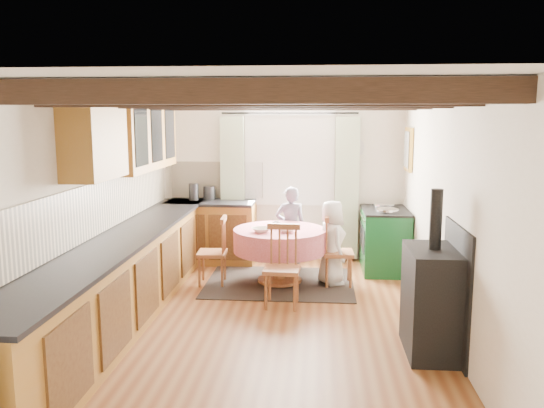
# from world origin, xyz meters

# --- Properties ---
(floor) EXTENTS (3.60, 5.50, 0.00)m
(floor) POSITION_xyz_m (0.00, 0.00, 0.00)
(floor) COLOR brown
(floor) RESTS_ON ground
(ceiling) EXTENTS (3.60, 5.50, 0.00)m
(ceiling) POSITION_xyz_m (0.00, 0.00, 2.40)
(ceiling) COLOR white
(ceiling) RESTS_ON ground
(wall_back) EXTENTS (3.60, 0.00, 2.40)m
(wall_back) POSITION_xyz_m (0.00, 2.75, 1.20)
(wall_back) COLOR silver
(wall_back) RESTS_ON ground
(wall_front) EXTENTS (3.60, 0.00, 2.40)m
(wall_front) POSITION_xyz_m (0.00, -2.75, 1.20)
(wall_front) COLOR silver
(wall_front) RESTS_ON ground
(wall_left) EXTENTS (0.00, 5.50, 2.40)m
(wall_left) POSITION_xyz_m (-1.80, 0.00, 1.20)
(wall_left) COLOR silver
(wall_left) RESTS_ON ground
(wall_right) EXTENTS (0.00, 5.50, 2.40)m
(wall_right) POSITION_xyz_m (1.80, 0.00, 1.20)
(wall_right) COLOR silver
(wall_right) RESTS_ON ground
(beam_a) EXTENTS (3.60, 0.16, 0.16)m
(beam_a) POSITION_xyz_m (0.00, -2.00, 2.31)
(beam_a) COLOR #301D14
(beam_a) RESTS_ON ceiling
(beam_b) EXTENTS (3.60, 0.16, 0.16)m
(beam_b) POSITION_xyz_m (0.00, -1.00, 2.31)
(beam_b) COLOR #301D14
(beam_b) RESTS_ON ceiling
(beam_c) EXTENTS (3.60, 0.16, 0.16)m
(beam_c) POSITION_xyz_m (0.00, 0.00, 2.31)
(beam_c) COLOR #301D14
(beam_c) RESTS_ON ceiling
(beam_d) EXTENTS (3.60, 0.16, 0.16)m
(beam_d) POSITION_xyz_m (0.00, 1.00, 2.31)
(beam_d) COLOR #301D14
(beam_d) RESTS_ON ceiling
(beam_e) EXTENTS (3.60, 0.16, 0.16)m
(beam_e) POSITION_xyz_m (0.00, 2.00, 2.31)
(beam_e) COLOR #301D14
(beam_e) RESTS_ON ceiling
(splash_left) EXTENTS (0.02, 4.50, 0.55)m
(splash_left) POSITION_xyz_m (-1.78, 0.30, 1.20)
(splash_left) COLOR beige
(splash_left) RESTS_ON wall_left
(splash_back) EXTENTS (1.40, 0.02, 0.55)m
(splash_back) POSITION_xyz_m (-1.00, 2.73, 1.20)
(splash_back) COLOR beige
(splash_back) RESTS_ON wall_back
(base_cabinet_left) EXTENTS (0.60, 5.30, 0.88)m
(base_cabinet_left) POSITION_xyz_m (-1.50, 0.00, 0.44)
(base_cabinet_left) COLOR #8F5F1C
(base_cabinet_left) RESTS_ON floor
(base_cabinet_back) EXTENTS (1.30, 0.60, 0.88)m
(base_cabinet_back) POSITION_xyz_m (-1.05, 2.45, 0.44)
(base_cabinet_back) COLOR #8F5F1C
(base_cabinet_back) RESTS_ON floor
(worktop_left) EXTENTS (0.64, 5.30, 0.04)m
(worktop_left) POSITION_xyz_m (-1.48, 0.00, 0.90)
(worktop_left) COLOR black
(worktop_left) RESTS_ON base_cabinet_left
(worktop_back) EXTENTS (1.30, 0.64, 0.04)m
(worktop_back) POSITION_xyz_m (-1.05, 2.43, 0.90)
(worktop_back) COLOR black
(worktop_back) RESTS_ON base_cabinet_back
(wall_cabinet_glass) EXTENTS (0.34, 1.80, 0.90)m
(wall_cabinet_glass) POSITION_xyz_m (-1.63, 1.20, 1.95)
(wall_cabinet_glass) COLOR #8F5F1C
(wall_cabinet_glass) RESTS_ON wall_left
(wall_cabinet_solid) EXTENTS (0.34, 0.90, 0.70)m
(wall_cabinet_solid) POSITION_xyz_m (-1.63, -0.30, 1.90)
(wall_cabinet_solid) COLOR #8F5F1C
(wall_cabinet_solid) RESTS_ON wall_left
(window_frame) EXTENTS (1.34, 0.03, 1.54)m
(window_frame) POSITION_xyz_m (0.10, 2.73, 1.60)
(window_frame) COLOR white
(window_frame) RESTS_ON wall_back
(window_pane) EXTENTS (1.20, 0.01, 1.40)m
(window_pane) POSITION_xyz_m (0.10, 2.74, 1.60)
(window_pane) COLOR white
(window_pane) RESTS_ON wall_back
(curtain_left) EXTENTS (0.35, 0.10, 2.10)m
(curtain_left) POSITION_xyz_m (-0.75, 2.65, 1.10)
(curtain_left) COLOR #9BA686
(curtain_left) RESTS_ON wall_back
(curtain_right) EXTENTS (0.35, 0.10, 2.10)m
(curtain_right) POSITION_xyz_m (0.95, 2.65, 1.10)
(curtain_right) COLOR #9BA686
(curtain_right) RESTS_ON wall_back
(curtain_rod) EXTENTS (2.00, 0.03, 0.03)m
(curtain_rod) POSITION_xyz_m (0.10, 2.65, 2.20)
(curtain_rod) COLOR black
(curtain_rod) RESTS_ON wall_back
(wall_picture) EXTENTS (0.04, 0.50, 0.60)m
(wall_picture) POSITION_xyz_m (1.77, 2.30, 1.70)
(wall_picture) COLOR gold
(wall_picture) RESTS_ON wall_right
(wall_plate) EXTENTS (0.30, 0.02, 0.30)m
(wall_plate) POSITION_xyz_m (1.05, 2.72, 1.70)
(wall_plate) COLOR silver
(wall_plate) RESTS_ON wall_back
(rug) EXTENTS (1.90, 1.48, 0.01)m
(rug) POSITION_xyz_m (0.05, 1.45, 0.01)
(rug) COLOR black
(rug) RESTS_ON floor
(dining_table) EXTENTS (1.19, 1.19, 0.72)m
(dining_table) POSITION_xyz_m (0.05, 1.45, 0.36)
(dining_table) COLOR #CE7591
(dining_table) RESTS_ON floor
(chair_near) EXTENTS (0.42, 0.44, 0.94)m
(chair_near) POSITION_xyz_m (0.13, 0.58, 0.47)
(chair_near) COLOR #915C35
(chair_near) RESTS_ON floor
(chair_left) EXTENTS (0.42, 0.40, 0.89)m
(chair_left) POSITION_xyz_m (-0.82, 1.35, 0.44)
(chair_left) COLOR #915C35
(chair_left) RESTS_ON floor
(chair_right) EXTENTS (0.42, 0.40, 0.92)m
(chair_right) POSITION_xyz_m (0.80, 1.44, 0.46)
(chair_right) COLOR #915C35
(chair_right) RESTS_ON floor
(aga_range) EXTENTS (0.63, 0.97, 0.89)m
(aga_range) POSITION_xyz_m (1.47, 2.18, 0.45)
(aga_range) COLOR #0F471E
(aga_range) RESTS_ON floor
(cast_iron_stove) EXTENTS (0.46, 0.76, 1.52)m
(cast_iron_stove) POSITION_xyz_m (1.58, -0.56, 0.76)
(cast_iron_stove) COLOR black
(cast_iron_stove) RESTS_ON floor
(child_far) EXTENTS (0.47, 0.34, 1.18)m
(child_far) POSITION_xyz_m (0.15, 2.16, 0.59)
(child_far) COLOR #5B5969
(child_far) RESTS_ON floor
(child_right) EXTENTS (0.51, 0.62, 1.09)m
(child_right) POSITION_xyz_m (0.71, 1.47, 0.55)
(child_right) COLOR silver
(child_right) RESTS_ON floor
(bowl_a) EXTENTS (0.31, 0.31, 0.06)m
(bowl_a) POSITION_xyz_m (-0.17, 1.24, 0.75)
(bowl_a) COLOR silver
(bowl_a) RESTS_ON dining_table
(bowl_b) EXTENTS (0.21, 0.21, 0.06)m
(bowl_b) POSITION_xyz_m (0.15, 1.27, 0.75)
(bowl_b) COLOR silver
(bowl_b) RESTS_ON dining_table
(cup) EXTENTS (0.12, 0.12, 0.09)m
(cup) POSITION_xyz_m (-0.00, 1.49, 0.76)
(cup) COLOR silver
(cup) RESTS_ON dining_table
(canister_tall) EXTENTS (0.15, 0.15, 0.25)m
(canister_tall) POSITION_xyz_m (-1.31, 2.51, 1.04)
(canister_tall) COLOR #262628
(canister_tall) RESTS_ON worktop_back
(canister_wide) EXTENTS (0.18, 0.18, 0.20)m
(canister_wide) POSITION_xyz_m (-1.09, 2.58, 1.02)
(canister_wide) COLOR #262628
(canister_wide) RESTS_ON worktop_back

